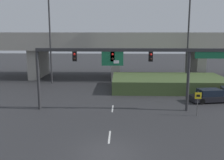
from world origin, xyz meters
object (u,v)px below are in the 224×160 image
object	(u,v)px
signal_gantry	(127,59)
highway_light_pole_far	(50,36)
speed_limit_sign	(198,100)
highway_light_pole_near	(189,21)
parked_sedan_near_right	(210,96)

from	to	relation	value
signal_gantry	highway_light_pole_far	xyz separation A→B (m)	(-11.08, 13.61, 2.06)
signal_gantry	speed_limit_sign	bearing A→B (deg)	-14.51
speed_limit_sign	highway_light_pole_near	xyz separation A→B (m)	(2.66, 15.28, 7.80)
speed_limit_sign	highway_light_pole_far	bearing A→B (deg)	138.99
highway_light_pole_far	parked_sedan_near_right	bearing A→B (deg)	-26.45
signal_gantry	speed_limit_sign	distance (m)	7.60
highway_light_pole_near	speed_limit_sign	bearing A→B (deg)	-99.89
highway_light_pole_near	signal_gantry	bearing A→B (deg)	-123.93
speed_limit_sign	parked_sedan_near_right	size ratio (longest dim) A/B	0.47
highway_light_pole_far	speed_limit_sign	bearing A→B (deg)	-41.01
speed_limit_sign	highway_light_pole_near	world-z (taller)	highway_light_pole_near
highway_light_pole_near	highway_light_pole_far	bearing A→B (deg)	180.00
highway_light_pole_near	parked_sedan_near_right	world-z (taller)	highway_light_pole_near
highway_light_pole_near	parked_sedan_near_right	size ratio (longest dim) A/B	3.64
highway_light_pole_far	parked_sedan_near_right	size ratio (longest dim) A/B	2.76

